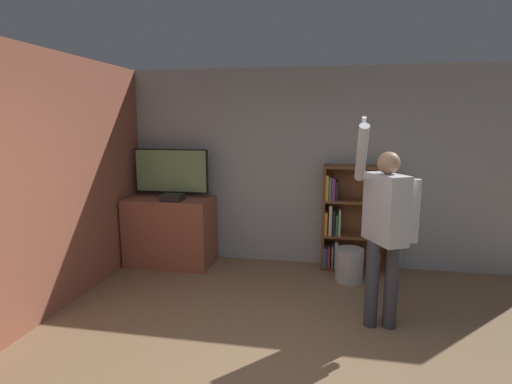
{
  "coord_description": "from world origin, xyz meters",
  "views": [
    {
      "loc": [
        0.43,
        -2.51,
        1.99
      ],
      "look_at": [
        -0.39,
        1.89,
        1.19
      ],
      "focal_mm": 28.0,
      "sensor_mm": 36.0,
      "label": 1
    }
  ],
  "objects_px": {
    "game_console": "(173,197)",
    "bookshelf": "(349,220)",
    "television": "(171,172)",
    "person": "(385,223)",
    "waste_bin": "(349,265)"
  },
  "relations": [
    {
      "from": "television",
      "to": "bookshelf",
      "type": "bearing_deg",
      "value": 3.23
    },
    {
      "from": "television",
      "to": "bookshelf",
      "type": "relative_size",
      "value": 0.74
    },
    {
      "from": "television",
      "to": "waste_bin",
      "type": "distance_m",
      "value": 2.69
    },
    {
      "from": "waste_bin",
      "to": "person",
      "type": "bearing_deg",
      "value": -77.4
    },
    {
      "from": "game_console",
      "to": "bookshelf",
      "type": "bearing_deg",
      "value": 9.61
    },
    {
      "from": "game_console",
      "to": "bookshelf",
      "type": "relative_size",
      "value": 0.19
    },
    {
      "from": "television",
      "to": "person",
      "type": "xyz_separation_m",
      "value": [
        2.69,
        -1.4,
        -0.24
      ]
    },
    {
      "from": "television",
      "to": "waste_bin",
      "type": "xyz_separation_m",
      "value": [
        2.44,
        -0.28,
        -1.08
      ]
    },
    {
      "from": "waste_bin",
      "to": "game_console",
      "type": "bearing_deg",
      "value": 179.46
    },
    {
      "from": "bookshelf",
      "to": "waste_bin",
      "type": "xyz_separation_m",
      "value": [
        0.0,
        -0.42,
        -0.48
      ]
    },
    {
      "from": "television",
      "to": "waste_bin",
      "type": "relative_size",
      "value": 2.53
    },
    {
      "from": "television",
      "to": "person",
      "type": "distance_m",
      "value": 3.04
    },
    {
      "from": "television",
      "to": "game_console",
      "type": "bearing_deg",
      "value": -66.29
    },
    {
      "from": "game_console",
      "to": "waste_bin",
      "type": "relative_size",
      "value": 0.65
    },
    {
      "from": "bookshelf",
      "to": "waste_bin",
      "type": "bearing_deg",
      "value": -89.92
    }
  ]
}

